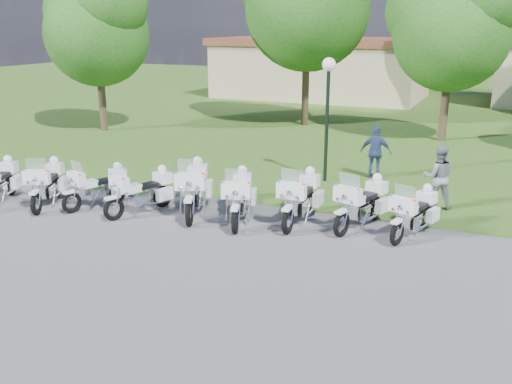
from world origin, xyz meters
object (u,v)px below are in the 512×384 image
at_px(motorcycle_6, 301,197).
at_px(bystander_c, 376,152).
at_px(motorcycle_5, 240,196).
at_px(motorcycle_7, 362,202).
at_px(motorcycle_3, 142,191).
at_px(motorcycle_4, 194,188).
at_px(bystander_b, 438,177).
at_px(motorcycle_8, 415,212).
at_px(lamp_post, 328,89).
at_px(motorcycle_2, 99,186).
at_px(motorcycle_1, 47,183).

distance_m(motorcycle_6, bystander_c, 5.31).
relative_size(motorcycle_5, motorcycle_7, 1.02).
bearing_deg(motorcycle_3, motorcycle_5, -150.18).
distance_m(motorcycle_4, bystander_b, 6.93).
bearing_deg(motorcycle_8, motorcycle_3, 25.80).
distance_m(motorcycle_5, lamp_post, 5.43).
bearing_deg(motorcycle_6, motorcycle_5, 19.11).
height_order(motorcycle_3, motorcycle_8, motorcycle_3).
distance_m(motorcycle_3, motorcycle_6, 4.45).
bearing_deg(motorcycle_6, motorcycle_3, 12.46).
relative_size(motorcycle_5, bystander_c, 1.29).
height_order(motorcycle_2, motorcycle_4, motorcycle_4).
xyz_separation_m(motorcycle_3, motorcycle_5, (2.78, 0.50, 0.05)).
bearing_deg(motorcycle_2, bystander_c, -118.31).
height_order(motorcycle_2, bystander_b, bystander_b).
xyz_separation_m(motorcycle_1, bystander_b, (10.45, 4.33, 0.26)).
height_order(motorcycle_1, motorcycle_5, motorcycle_5).
distance_m(motorcycle_2, motorcycle_8, 8.87).
relative_size(motorcycle_3, lamp_post, 0.53).
relative_size(motorcycle_1, motorcycle_5, 0.93).
relative_size(motorcycle_1, motorcycle_3, 1.00).
relative_size(motorcycle_1, motorcycle_6, 0.89).
bearing_deg(lamp_post, motorcycle_2, -134.42).
relative_size(motorcycle_5, motorcycle_6, 0.95).
distance_m(motorcycle_7, motorcycle_8, 1.35).
relative_size(motorcycle_4, bystander_c, 1.36).
bearing_deg(motorcycle_3, bystander_b, -133.33).
xyz_separation_m(motorcycle_1, motorcycle_4, (4.33, 1.07, 0.08)).
distance_m(motorcycle_1, motorcycle_4, 4.46).
distance_m(motorcycle_1, motorcycle_5, 5.84).
distance_m(motorcycle_6, motorcycle_8, 2.95).
xyz_separation_m(motorcycle_5, bystander_b, (4.69, 3.31, 0.23)).
bearing_deg(motorcycle_1, motorcycle_6, 168.05).
relative_size(motorcycle_7, bystander_c, 1.27).
height_order(motorcycle_4, motorcycle_7, motorcycle_4).
bearing_deg(motorcycle_3, bystander_c, -109.32).
height_order(motorcycle_6, motorcycle_8, motorcycle_6).
relative_size(motorcycle_4, motorcycle_6, 1.00).
bearing_deg(motorcycle_7, bystander_c, -65.11).
xyz_separation_m(bystander_b, bystander_c, (-2.36, 2.51, -0.01)).
relative_size(motorcycle_1, bystander_b, 1.19).
bearing_deg(motorcycle_3, motorcycle_1, 29.48).
bearing_deg(motorcycle_4, motorcycle_1, -8.72).
bearing_deg(motorcycle_5, motorcycle_8, 170.60).
bearing_deg(motorcycle_2, motorcycle_3, -161.68).
distance_m(motorcycle_8, bystander_c, 5.47).
height_order(lamp_post, bystander_c, lamp_post).
bearing_deg(motorcycle_4, motorcycle_3, -0.47).
height_order(lamp_post, bystander_b, lamp_post).
height_order(motorcycle_1, motorcycle_7, motorcycle_7).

